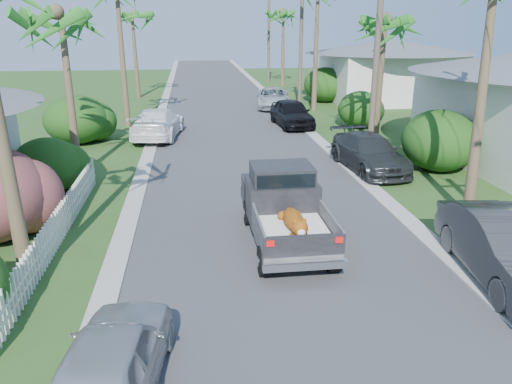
{
  "coord_description": "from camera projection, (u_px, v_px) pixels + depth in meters",
  "views": [
    {
      "loc": [
        -2.2,
        -7.87,
        5.84
      ],
      "look_at": [
        -0.54,
        5.04,
        1.4
      ],
      "focal_mm": 35.0,
      "sensor_mm": 36.0,
      "label": 1
    }
  ],
  "objects": [
    {
      "name": "ground",
      "position": [
        318.0,
        344.0,
        9.54
      ],
      "size": [
        120.0,
        120.0,
        0.0
      ],
      "primitive_type": "plane",
      "color": "#314C1C",
      "rests_on": "ground"
    },
    {
      "name": "road",
      "position": [
        226.0,
        115.0,
        33.0
      ],
      "size": [
        8.0,
        100.0,
        0.02
      ],
      "primitive_type": "cube",
      "color": "#38383A",
      "rests_on": "ground"
    },
    {
      "name": "curb_left",
      "position": [
        160.0,
        116.0,
        32.48
      ],
      "size": [
        0.6,
        100.0,
        0.06
      ],
      "primitive_type": "cube",
      "color": "#A5A39E",
      "rests_on": "ground"
    },
    {
      "name": "curb_right",
      "position": [
        290.0,
        113.0,
        33.52
      ],
      "size": [
        0.6,
        100.0,
        0.06
      ],
      "primitive_type": "cube",
      "color": "#A5A39E",
      "rests_on": "ground"
    },
    {
      "name": "pickup_truck",
      "position": [
        283.0,
        204.0,
        13.99
      ],
      "size": [
        1.98,
        5.12,
        2.06
      ],
      "color": "black",
      "rests_on": "ground"
    },
    {
      "name": "parked_car_rn",
      "position": [
        507.0,
        249.0,
        11.69
      ],
      "size": [
        2.23,
        5.02,
        1.6
      ],
      "primitive_type": "imported",
      "rotation": [
        0.0,
        0.0,
        -0.11
      ],
      "color": "#2A2D2F",
      "rests_on": "ground"
    },
    {
      "name": "parked_car_rm",
      "position": [
        369.0,
        153.0,
        20.62
      ],
      "size": [
        2.41,
        5.06,
        1.42
      ],
      "primitive_type": "imported",
      "rotation": [
        0.0,
        0.0,
        0.09
      ],
      "color": "#272A2B",
      "rests_on": "ground"
    },
    {
      "name": "parked_car_rf",
      "position": [
        292.0,
        113.0,
        29.23
      ],
      "size": [
        2.21,
        4.71,
        1.56
      ],
      "primitive_type": "imported",
      "rotation": [
        0.0,
        0.0,
        0.08
      ],
      "color": "black",
      "rests_on": "ground"
    },
    {
      "name": "parked_car_rd",
      "position": [
        273.0,
        98.0,
        35.62
      ],
      "size": [
        2.9,
        5.27,
        1.4
      ],
      "primitive_type": "imported",
      "rotation": [
        0.0,
        0.0,
        -0.12
      ],
      "color": "silver",
      "rests_on": "ground"
    },
    {
      "name": "parked_car_ln",
      "position": [
        111.0,
        364.0,
        7.97
      ],
      "size": [
        2.04,
        4.07,
        1.33
      ],
      "primitive_type": "imported",
      "rotation": [
        0.0,
        0.0,
        3.02
      ],
      "color": "#ACB0B4",
      "rests_on": "ground"
    },
    {
      "name": "parked_car_lf",
      "position": [
        158.0,
        123.0,
        26.35
      ],
      "size": [
        2.88,
        5.59,
        1.55
      ],
      "primitive_type": "imported",
      "rotation": [
        0.0,
        0.0,
        3.0
      ],
      "color": "white",
      "rests_on": "ground"
    },
    {
      "name": "palm_l_b",
      "position": [
        60.0,
        13.0,
        18.0
      ],
      "size": [
        4.4,
        4.4,
        7.4
      ],
      "color": "brown",
      "rests_on": "ground"
    },
    {
      "name": "palm_l_d",
      "position": [
        132.0,
        14.0,
        38.59
      ],
      "size": [
        4.4,
        4.4,
        7.7
      ],
      "color": "brown",
      "rests_on": "ground"
    },
    {
      "name": "palm_r_b",
      "position": [
        385.0,
        20.0,
        22.5
      ],
      "size": [
        4.4,
        4.4,
        7.2
      ],
      "color": "brown",
      "rests_on": "ground"
    },
    {
      "name": "palm_r_d",
      "position": [
        284.0,
        12.0,
        45.7
      ],
      "size": [
        4.4,
        4.4,
        8.0
      ],
      "color": "brown",
      "rests_on": "ground"
    },
    {
      "name": "shrub_l_c",
      "position": [
        47.0,
        166.0,
        17.71
      ],
      "size": [
        2.4,
        2.64,
        2.0
      ],
      "primitive_type": "ellipsoid",
      "color": "#183F12",
      "rests_on": "ground"
    },
    {
      "name": "shrub_l_d",
      "position": [
        76.0,
        119.0,
        25.08
      ],
      "size": [
        3.2,
        3.52,
        2.4
      ],
      "primitive_type": "ellipsoid",
      "color": "#183F12",
      "rests_on": "ground"
    },
    {
      "name": "shrub_r_b",
      "position": [
        439.0,
        141.0,
        20.4
      ],
      "size": [
        3.0,
        3.3,
        2.5
      ],
      "primitive_type": "ellipsoid",
      "color": "#183F12",
      "rests_on": "ground"
    },
    {
      "name": "shrub_r_c",
      "position": [
        361.0,
        109.0,
        28.88
      ],
      "size": [
        2.6,
        2.86,
        2.1
      ],
      "primitive_type": "ellipsoid",
      "color": "#183F12",
      "rests_on": "ground"
    },
    {
      "name": "shrub_r_d",
      "position": [
        325.0,
        85.0,
        38.25
      ],
      "size": [
        3.2,
        3.52,
        2.6
      ],
      "primitive_type": "ellipsoid",
      "color": "#183F12",
      "rests_on": "ground"
    },
    {
      "name": "picket_fence",
      "position": [
        59.0,
        225.0,
        13.82
      ],
      "size": [
        0.1,
        11.0,
        1.0
      ],
      "primitive_type": "cube",
      "color": "white",
      "rests_on": "ground"
    },
    {
      "name": "house_right_far",
      "position": [
        388.0,
        73.0,
        38.59
      ],
      "size": [
        9.0,
        8.0,
        4.6
      ],
      "color": "silver",
      "rests_on": "ground"
    },
    {
      "name": "utility_pole_b",
      "position": [
        377.0,
        53.0,
        20.93
      ],
      "size": [
        1.6,
        0.26,
        9.0
      ],
      "color": "brown",
      "rests_on": "ground"
    },
    {
      "name": "utility_pole_c",
      "position": [
        301.0,
        41.0,
        35.02
      ],
      "size": [
        1.6,
        0.26,
        9.0
      ],
      "color": "brown",
      "rests_on": "ground"
    },
    {
      "name": "utility_pole_d",
      "position": [
        269.0,
        36.0,
        49.1
      ],
      "size": [
        1.6,
        0.26,
        9.0
      ],
      "color": "brown",
      "rests_on": "ground"
    }
  ]
}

